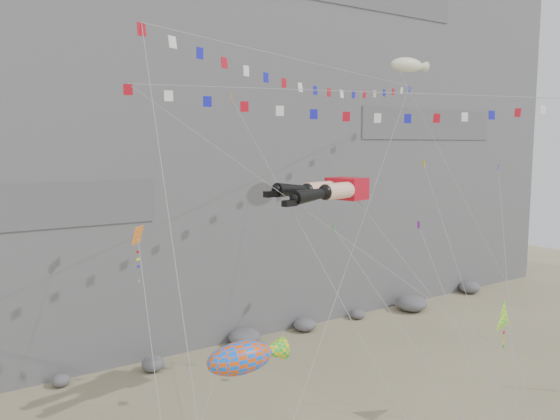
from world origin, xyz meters
name	(u,v)px	position (x,y,z in m)	size (l,w,h in m)	color
cliff	(167,52)	(0.00, 32.00, 25.00)	(80.00, 28.00, 50.00)	slate
talus_boulders	(244,337)	(0.00, 17.00, 0.60)	(60.00, 3.00, 1.20)	slate
legs_kite	(327,191)	(-1.21, 4.93, 13.34)	(9.23, 15.37, 19.50)	#B70B1B
flag_banner_upper	(322,66)	(1.43, 8.90, 21.09)	(28.78, 19.76, 29.14)	#B70B1B
flag_banner_lower	(394,93)	(2.51, 3.47, 18.97)	(28.91, 10.33, 22.27)	#B70B1B
harlequin_kite	(138,236)	(-12.65, 4.44, 11.78)	(2.27, 8.52, 14.04)	red
fish_windsock	(240,358)	(-10.10, -0.64, 7.07)	(7.09, 3.01, 8.91)	#E2490B
delta_kite	(505,319)	(5.89, -2.20, 6.33)	(5.25, 6.32, 9.49)	yellow
blimp_windsock	(407,66)	(10.41, 10.12, 21.92)	(5.12, 12.46, 24.96)	#EBE7C1
small_kite_a	(234,103)	(-4.94, 9.22, 18.46)	(3.34, 16.00, 24.38)	orange
small_kite_b	(420,229)	(4.63, 3.06, 10.83)	(1.95, 8.20, 13.46)	purple
small_kite_c	(336,231)	(-1.90, 3.19, 11.24)	(2.94, 11.33, 15.77)	#1F9E18
small_kite_d	(425,168)	(10.53, 8.12, 14.26)	(9.89, 16.10, 23.18)	yellow
small_kite_e	(499,173)	(12.97, 3.60, 14.05)	(10.21, 9.42, 19.41)	#1516BD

